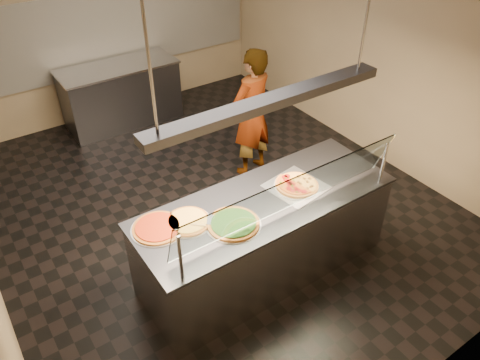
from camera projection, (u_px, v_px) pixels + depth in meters
ground at (212, 203)px, 5.83m from camera, size 5.00×6.00×0.02m
wall_back at (102, 18)px, 6.93m from camera, size 5.00×0.02×3.00m
wall_front at (456, 267)px, 2.94m from camera, size 5.00×0.02×3.00m
wall_right at (372, 44)px, 6.08m from camera, size 0.02×6.00×3.00m
tile_band at (105, 32)px, 7.03m from camera, size 4.90×0.02×1.20m
serving_counter at (264, 236)px, 4.66m from camera, size 2.56×0.94×0.93m
sneeze_guard at (291, 194)px, 3.98m from camera, size 2.32×0.18×0.54m
perforated_tray at (296, 186)px, 4.55m from camera, size 0.57×0.57×0.01m
half_pizza_pepperoni at (289, 187)px, 4.49m from camera, size 0.27×0.44×0.05m
half_pizza_sausage at (305, 181)px, 4.58m from camera, size 0.27×0.44×0.04m
pizza_spinach at (233, 223)px, 4.10m from camera, size 0.49×0.49×0.03m
pizza_cheese at (188, 221)px, 4.13m from camera, size 0.42×0.42×0.03m
pizza_tomato at (158, 228)px, 4.06m from camera, size 0.47×0.47×0.03m
pizza_spatula at (204, 222)px, 4.09m from camera, size 0.29×0.17×0.02m
prep_table at (121, 94)px, 7.21m from camera, size 1.75×0.74×0.93m
worker at (252, 114)px, 5.90m from camera, size 0.69×0.52×1.71m
heat_lamp_housing at (270, 102)px, 3.78m from camera, size 2.30×0.18×0.08m
lamp_rod_left at (150, 66)px, 3.00m from camera, size 0.02×0.02×1.01m
lamp_rod_right at (367, 12)px, 3.91m from camera, size 0.02×0.02×1.01m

